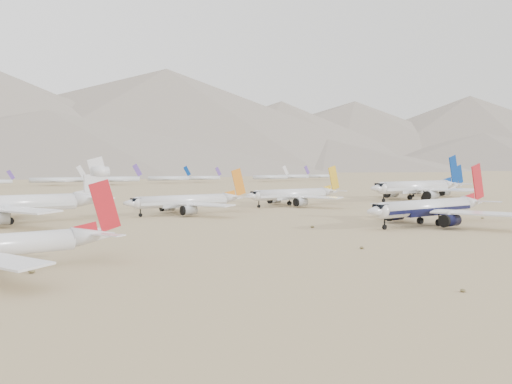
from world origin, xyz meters
TOP-DOWN VIEW (x-y plane):
  - ground at (0.00, 0.00)m, footprint 7000.00×7000.00m
  - main_airliner at (-0.19, 1.51)m, footprint 46.22×45.14m
  - row2_navy_widebody at (76.63, 63.30)m, footprint 58.60×57.31m
  - row2_gold_tail at (10.53, 70.60)m, footprint 44.09×43.12m
  - row2_orange_tail at (-39.10, 64.50)m, footprint 41.32×40.42m
  - row2_white_trijet at (-89.87, 68.78)m, footprint 51.78×50.61m
  - row2_blue_far at (111.30, 78.42)m, footprint 45.72×44.70m
  - distant_storage_row at (13.76, 326.59)m, footprint 554.91×57.41m
  - foothills at (526.68, 1100.00)m, footprint 4637.50×1395.00m

SIDE VIEW (x-z plane):
  - ground at x=0.00m, z-range 0.00..0.00m
  - row2_orange_tail at x=-39.10m, z-range -3.23..11.50m
  - row2_gold_tail at x=10.53m, z-range -3.46..12.24m
  - distant_storage_row at x=13.76m, z-range -3.11..11.95m
  - main_airliner at x=-0.19m, z-range -3.67..12.64m
  - row2_blue_far at x=111.30m, z-range -3.60..12.65m
  - row2_white_trijet at x=-89.87m, z-range -3.86..14.49m
  - row2_navy_widebody at x=76.63m, z-range -4.60..16.25m
  - foothills at x=526.68m, z-range -10.35..144.65m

